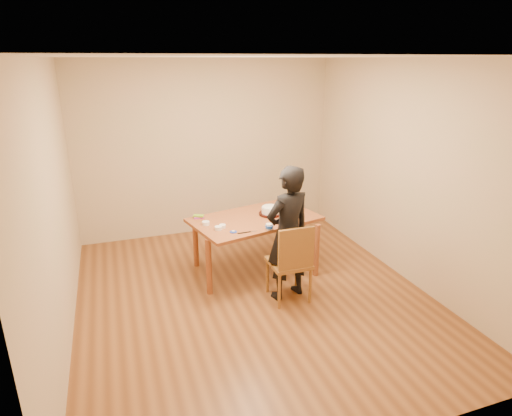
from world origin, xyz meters
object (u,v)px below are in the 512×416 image
object	(u,v)px
dining_chair	(289,263)
cake	(271,210)
cake_plate	(271,214)
dining_table	(255,219)
person	(288,234)

from	to	relation	value
dining_chair	cake	xyz separation A→B (m)	(0.09, 0.83, 0.36)
cake_plate	dining_chair	bearing A→B (deg)	-96.08
dining_table	person	distance (m)	0.75
dining_table	person	xyz separation A→B (m)	(0.15, -0.73, 0.07)
dining_table	dining_chair	world-z (taller)	dining_table
dining_chair	person	bearing A→B (deg)	90.14
person	dining_table	bearing A→B (deg)	-92.83
dining_table	cake	bearing A→B (deg)	-0.89
dining_table	cake_plate	size ratio (longest dim) A/B	5.13
dining_chair	cake	world-z (taller)	cake
cake_plate	dining_table	bearing A→B (deg)	-167.54
cake	person	distance (m)	0.79
dining_table	cake_plate	xyz separation A→B (m)	(0.24, 0.05, 0.03)
dining_chair	cake_plate	world-z (taller)	cake_plate
person	cake	bearing A→B (deg)	-110.87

